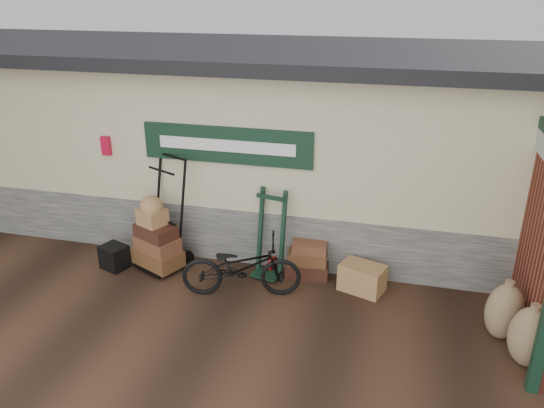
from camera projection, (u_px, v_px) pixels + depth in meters
The scene contains 10 objects.
ground at pixel (229, 295), 7.63m from camera, with size 80.00×80.00×0.00m, color black.
station_building at pixel (275, 137), 9.46m from camera, with size 14.40×4.10×3.20m.
porter_trolley at pixel (165, 212), 8.16m from camera, with size 0.90×0.68×1.80m, color black, non-canonical shape.
green_barrow at pixel (270, 234), 7.97m from camera, with size 0.49×0.41×1.35m, color black, non-canonical shape.
suitcase_stack at pixel (308, 259), 8.06m from camera, with size 0.64×0.40×0.57m, color #321610, non-canonical shape.
wicker_hamper at pixel (362, 278), 7.70m from camera, with size 0.62×0.40×0.40m, color #905A39.
black_trunk at pixel (114, 257), 8.31m from camera, with size 0.38×0.33×0.38m, color black.
bicycle at pixel (241, 264), 7.49m from camera, with size 1.70×0.59×0.99m, color black.
burlap_sack_left at pixel (504, 311), 6.59m from camera, with size 0.48×0.40×0.77m, color brown.
burlap_sack_right at pixel (530, 337), 6.11m from camera, with size 0.49×0.41×0.78m, color brown.
Camera 1 is at (2.21, -6.19, 4.16)m, focal length 35.00 mm.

